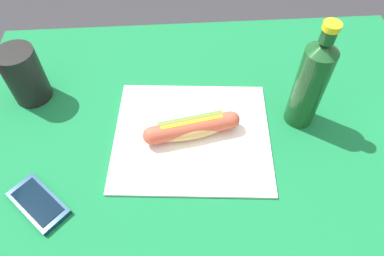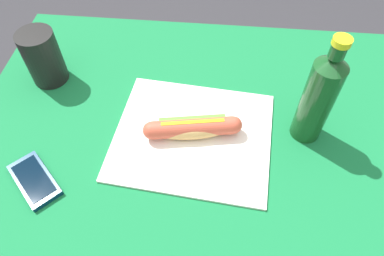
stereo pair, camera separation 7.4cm
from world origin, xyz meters
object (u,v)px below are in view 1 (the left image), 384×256
object	(u,v)px
cell_phone	(38,203)
soda_bottle	(311,83)
drinking_cup	(24,75)
hot_dog	(192,128)

from	to	relation	value
cell_phone	soda_bottle	distance (m)	0.58
cell_phone	drinking_cup	distance (m)	0.30
hot_dog	cell_phone	bearing A→B (deg)	-154.83
drinking_cup	soda_bottle	bearing A→B (deg)	-10.29
hot_dog	drinking_cup	world-z (taller)	drinking_cup
hot_dog	soda_bottle	xyz separation A→B (m)	(0.24, 0.03, 0.08)
cell_phone	drinking_cup	bearing A→B (deg)	102.85
hot_dog	drinking_cup	size ratio (longest dim) A/B	1.56
soda_bottle	drinking_cup	xyz separation A→B (m)	(-0.60, 0.11, -0.05)
soda_bottle	drinking_cup	size ratio (longest dim) A/B	1.91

